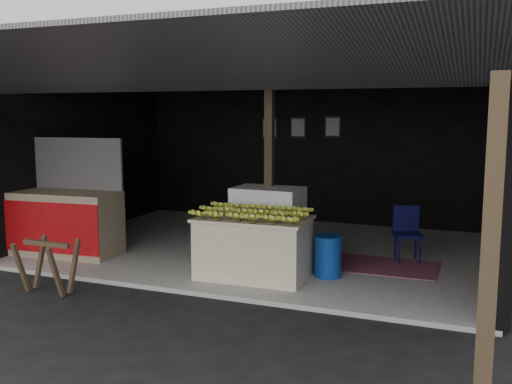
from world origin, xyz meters
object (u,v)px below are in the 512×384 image
at_px(sawhorse, 47,261).
at_px(water_barrel, 328,257).
at_px(plastic_chair, 407,229).
at_px(white_crate, 268,224).
at_px(neighbor_stall, 63,220).
at_px(banana_table, 253,247).

relative_size(sawhorse, water_barrel, 1.32).
relative_size(sawhorse, plastic_chair, 0.86).
distance_m(white_crate, neighbor_stall, 3.17).
height_order(neighbor_stall, water_barrel, neighbor_stall).
bearing_deg(plastic_chair, banana_table, -155.77).
bearing_deg(white_crate, neighbor_stall, -164.26).
xyz_separation_m(banana_table, white_crate, (-0.12, 0.87, 0.14)).
xyz_separation_m(sawhorse, plastic_chair, (3.95, 3.05, 0.11)).
height_order(water_barrel, plastic_chair, plastic_chair).
relative_size(neighbor_stall, sawhorse, 2.58).
distance_m(white_crate, plastic_chair, 2.05).
height_order(banana_table, sawhorse, banana_table).
xyz_separation_m(banana_table, sawhorse, (-2.18, -1.41, -0.05)).
relative_size(banana_table, water_barrel, 2.86).
xyz_separation_m(sawhorse, water_barrel, (3.09, 1.80, -0.09)).
bearing_deg(sawhorse, neighbor_stall, 125.06).
xyz_separation_m(banana_table, water_barrel, (0.91, 0.39, -0.14)).
distance_m(white_crate, water_barrel, 1.17).
distance_m(white_crate, sawhorse, 3.08).
bearing_deg(water_barrel, banana_table, -156.62).
relative_size(white_crate, neighbor_stall, 0.61).
height_order(banana_table, plastic_chair, banana_table).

